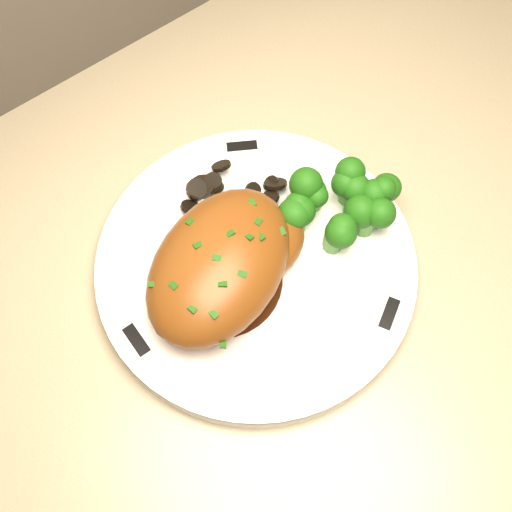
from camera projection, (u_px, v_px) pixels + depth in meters
plate at (256, 266)px, 0.55m from camera, size 0.31×0.31×0.02m
rim_accent_0 at (242, 146)px, 0.59m from camera, size 0.03×0.02×0.00m
rim_accent_1 at (136, 340)px, 0.51m from camera, size 0.01×0.03×0.00m
rim_accent_2 at (389, 314)px, 0.52m from camera, size 0.03×0.02×0.00m
gravy_pool at (221, 280)px, 0.53m from camera, size 0.10×0.10×0.00m
chicken_breast at (225, 262)px, 0.51m from camera, size 0.18×0.15×0.06m
mushroom_pile at (235, 199)px, 0.56m from camera, size 0.09×0.06×0.02m
broccoli_florets at (340, 206)px, 0.54m from camera, size 0.09×0.07×0.04m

